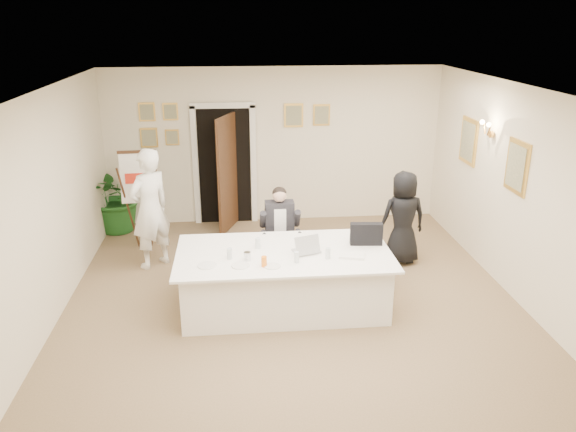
% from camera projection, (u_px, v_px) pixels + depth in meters
% --- Properties ---
extents(floor, '(7.00, 7.00, 0.00)m').
position_uv_depth(floor, '(294.00, 310.00, 7.31)').
color(floor, brown).
rests_on(floor, ground).
extents(ceiling, '(6.00, 7.00, 0.02)m').
position_uv_depth(ceiling, '(295.00, 92.00, 6.36)').
color(ceiling, white).
rests_on(ceiling, wall_back).
extents(wall_back, '(6.00, 0.10, 2.80)m').
position_uv_depth(wall_back, '(274.00, 146.00, 10.12)').
color(wall_back, '#EAE3C6').
rests_on(wall_back, floor).
extents(wall_front, '(6.00, 0.10, 2.80)m').
position_uv_depth(wall_front, '(354.00, 388.00, 3.56)').
color(wall_front, '#EAE3C6').
rests_on(wall_front, floor).
extents(wall_left, '(0.10, 7.00, 2.80)m').
position_uv_depth(wall_left, '(40.00, 217.00, 6.57)').
color(wall_left, '#EAE3C6').
rests_on(wall_left, floor).
extents(wall_right, '(0.10, 7.00, 2.80)m').
position_uv_depth(wall_right, '(530.00, 202.00, 7.11)').
color(wall_right, '#EAE3C6').
rests_on(wall_right, floor).
extents(doorway, '(1.14, 0.86, 2.20)m').
position_uv_depth(doorway, '(226.00, 169.00, 9.99)').
color(doorway, black).
rests_on(doorway, floor).
extents(pictures_back_wall, '(3.40, 0.06, 0.80)m').
position_uv_depth(pictures_back_wall, '(229.00, 122.00, 9.86)').
color(pictures_back_wall, '#E6B64E').
rests_on(pictures_back_wall, wall_back).
extents(pictures_right_wall, '(0.06, 2.20, 0.80)m').
position_uv_depth(pictures_right_wall, '(490.00, 153.00, 8.11)').
color(pictures_right_wall, '#E6B64E').
rests_on(pictures_right_wall, wall_right).
extents(wall_sconce, '(0.20, 0.30, 0.24)m').
position_uv_depth(wall_sconce, '(488.00, 129.00, 7.99)').
color(wall_sconce, gold).
rests_on(wall_sconce, wall_right).
extents(conference_table, '(2.74, 1.46, 0.78)m').
position_uv_depth(conference_table, '(284.00, 279.00, 7.29)').
color(conference_table, white).
rests_on(conference_table, floor).
extents(seated_man, '(0.70, 0.73, 1.33)m').
position_uv_depth(seated_man, '(280.00, 231.00, 8.18)').
color(seated_man, black).
rests_on(seated_man, floor).
extents(flip_chart, '(0.57, 0.37, 1.61)m').
position_uv_depth(flip_chart, '(142.00, 204.00, 9.05)').
color(flip_chart, '#2F1F0F').
rests_on(flip_chart, floor).
extents(standing_man, '(0.79, 0.77, 1.83)m').
position_uv_depth(standing_man, '(150.00, 209.00, 8.32)').
color(standing_man, white).
rests_on(standing_man, floor).
extents(standing_woman, '(0.75, 0.52, 1.45)m').
position_uv_depth(standing_woman, '(403.00, 218.00, 8.51)').
color(standing_woman, black).
rests_on(standing_woman, floor).
extents(potted_palm, '(1.55, 1.54, 1.30)m').
position_uv_depth(potted_palm, '(117.00, 195.00, 9.84)').
color(potted_palm, '#1D571F').
rests_on(potted_palm, floor).
extents(laptop, '(0.42, 0.44, 0.28)m').
position_uv_depth(laptop, '(306.00, 241.00, 7.13)').
color(laptop, '#B7BABC').
rests_on(laptop, conference_table).
extents(laptop_bag, '(0.43, 0.15, 0.29)m').
position_uv_depth(laptop_bag, '(366.00, 234.00, 7.35)').
color(laptop_bag, black).
rests_on(laptop_bag, conference_table).
extents(paper_stack, '(0.36, 0.30, 0.03)m').
position_uv_depth(paper_stack, '(352.00, 255.00, 7.03)').
color(paper_stack, white).
rests_on(paper_stack, conference_table).
extents(plate_left, '(0.26, 0.26, 0.01)m').
position_uv_depth(plate_left, '(207.00, 265.00, 6.76)').
color(plate_left, white).
rests_on(plate_left, conference_table).
extents(plate_mid, '(0.27, 0.27, 0.01)m').
position_uv_depth(plate_mid, '(241.00, 266.00, 6.76)').
color(plate_mid, white).
rests_on(plate_mid, conference_table).
extents(plate_near, '(0.21, 0.21, 0.01)m').
position_uv_depth(plate_near, '(272.00, 266.00, 6.74)').
color(plate_near, white).
rests_on(plate_near, conference_table).
extents(glass_a, '(0.08, 0.08, 0.14)m').
position_uv_depth(glass_a, '(230.00, 254.00, 6.94)').
color(glass_a, silver).
rests_on(glass_a, conference_table).
extents(glass_b, '(0.07, 0.07, 0.14)m').
position_uv_depth(glass_b, '(297.00, 257.00, 6.84)').
color(glass_b, silver).
rests_on(glass_b, conference_table).
extents(glass_c, '(0.07, 0.07, 0.14)m').
position_uv_depth(glass_c, '(328.00, 253.00, 6.95)').
color(glass_c, silver).
rests_on(glass_c, conference_table).
extents(glass_d, '(0.08, 0.08, 0.14)m').
position_uv_depth(glass_d, '(258.00, 243.00, 7.26)').
color(glass_d, silver).
rests_on(glass_d, conference_table).
extents(oj_glass, '(0.07, 0.07, 0.13)m').
position_uv_depth(oj_glass, '(264.00, 262.00, 6.73)').
color(oj_glass, orange).
rests_on(oj_glass, conference_table).
extents(steel_jug, '(0.11, 0.11, 0.11)m').
position_uv_depth(steel_jug, '(247.00, 256.00, 6.90)').
color(steel_jug, silver).
rests_on(steel_jug, conference_table).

